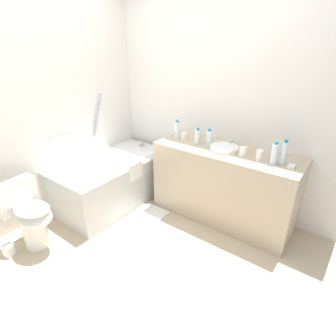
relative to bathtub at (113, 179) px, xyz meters
name	(u,v)px	position (x,y,z in m)	size (l,w,h in m)	color
ground_plane	(132,259)	(-0.65, -0.93, -0.30)	(3.89, 3.89, 0.00)	#C1AD8E
wall_back_tiled	(29,115)	(-0.65, 0.44, 0.88)	(3.29, 0.10, 2.37)	white
wall_right_mirror	(215,107)	(0.84, -0.93, 0.88)	(0.10, 3.05, 2.37)	white
bathtub	(113,179)	(0.00, 0.00, 0.00)	(1.46, 0.79, 1.29)	silver
toilet	(29,215)	(-1.08, -0.01, 0.06)	(0.39, 0.52, 0.69)	white
vanity_counter	(223,184)	(0.50, -1.28, 0.12)	(0.58, 1.56, 0.83)	tan
sink_basin	(224,148)	(0.48, -1.26, 0.56)	(0.30, 0.30, 0.04)	white
sink_faucet	(232,143)	(0.66, -1.26, 0.56)	(0.10, 0.15, 0.07)	silver
water_bottle_0	(198,137)	(0.47, -0.93, 0.62)	(0.06, 0.06, 0.18)	silver
water_bottle_1	(275,154)	(0.43, -1.78, 0.63)	(0.07, 0.07, 0.21)	silver
water_bottle_2	(177,130)	(0.48, -0.65, 0.64)	(0.06, 0.06, 0.22)	silver
water_bottle_3	(284,153)	(0.48, -1.85, 0.65)	(0.06, 0.06, 0.24)	silver
water_bottle_4	(209,138)	(0.51, -1.06, 0.62)	(0.07, 0.07, 0.19)	silver
drinking_glass_0	(260,155)	(0.45, -1.65, 0.59)	(0.07, 0.07, 0.10)	white
drinking_glass_1	(243,152)	(0.44, -1.48, 0.58)	(0.08, 0.08, 0.09)	white
drinking_glass_2	(184,136)	(0.50, -0.74, 0.58)	(0.08, 0.08, 0.09)	white
soap_dish	(292,166)	(0.45, -1.94, 0.54)	(0.09, 0.06, 0.02)	white
bath_mat	(142,219)	(-0.13, -0.60, -0.29)	(0.61, 0.35, 0.01)	white
toilet_paper_roll	(9,250)	(-1.32, 0.05, -0.24)	(0.11, 0.11, 0.11)	white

